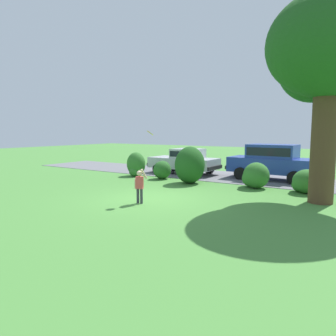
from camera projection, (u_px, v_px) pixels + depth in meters
name	position (u px, v px, depth m)	size (l,w,h in m)	color
ground_plane	(150.00, 199.00, 12.17)	(80.00, 80.00, 0.00)	#478438
driveway_strip	(223.00, 176.00, 18.10)	(28.00, 4.40, 0.02)	slate
oak_tree_large	(329.00, 54.00, 11.04)	(4.39, 4.54, 7.46)	#513823
shrub_near_tree	(136.00, 165.00, 18.29)	(1.13, 1.08, 1.40)	#33702B
shrub_centre_left	(162.00, 170.00, 17.16)	(0.95, 1.07, 1.00)	#286023
shrub_centre	(190.00, 165.00, 15.67)	(1.46, 1.68, 1.86)	#1E511C
shrub_centre_right	(255.00, 176.00, 14.46)	(1.32, 1.28, 1.20)	#33702B
shrub_far_end	(306.00, 182.00, 13.25)	(1.24, 1.17, 1.02)	#33702B
parked_sedan	(185.00, 160.00, 19.11)	(4.45, 2.19, 1.56)	silver
parked_suv	(272.00, 160.00, 16.75)	(4.77, 2.24, 1.92)	#28429E
child_thrower	(140.00, 184.00, 11.31)	(0.41, 0.35, 1.29)	#383842
frisbee	(150.00, 133.00, 11.52)	(0.30, 0.27, 0.25)	yellow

